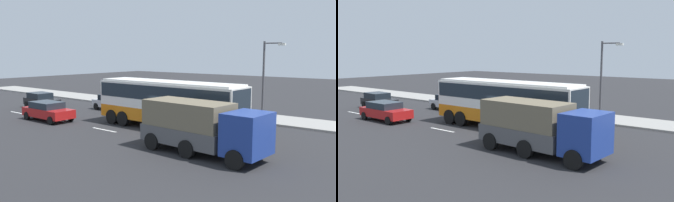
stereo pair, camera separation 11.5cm
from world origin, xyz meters
TOP-DOWN VIEW (x-y plane):
  - ground_plane at (0.00, 0.00)m, footprint 120.00×120.00m
  - sidewalk_curb at (0.00, 8.62)m, footprint 80.00×4.00m
  - lane_centreline at (-4.24, -2.28)m, footprint 23.59×0.16m
  - coach_bus at (-0.60, 0.71)m, footprint 11.55×2.83m
  - cargo_truck at (4.78, -3.16)m, footprint 7.24×2.82m
  - car_red_compact at (-10.23, -2.69)m, footprint 4.67×2.02m
  - car_silver_hatch at (-9.87, 4.20)m, footprint 4.86×2.08m
  - car_black_sedan at (-16.45, 0.62)m, footprint 4.24×2.15m
  - pedestrian_near_curb at (0.44, 8.29)m, footprint 0.32×0.32m
  - pedestrian_at_crossing at (-5.02, 7.03)m, footprint 0.32×0.32m
  - street_lamp at (3.83, 6.94)m, footprint 1.68×0.24m

SIDE VIEW (x-z plane):
  - ground_plane at x=0.00m, z-range 0.00..0.00m
  - lane_centreline at x=-4.24m, z-range 0.00..0.01m
  - sidewalk_curb at x=0.00m, z-range 0.00..0.15m
  - car_silver_hatch at x=-9.87m, z-range 0.05..1.51m
  - car_red_compact at x=-10.23m, z-range 0.05..1.56m
  - car_black_sedan at x=-16.45m, z-range 0.04..1.57m
  - pedestrian_near_curb at x=0.44m, z-range 0.28..2.00m
  - pedestrian_at_crossing at x=-5.02m, z-range 0.29..2.06m
  - cargo_truck at x=4.78m, z-range 0.15..2.93m
  - coach_bus at x=-0.60m, z-range 0.41..3.83m
  - street_lamp at x=3.83m, z-range 0.64..6.74m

